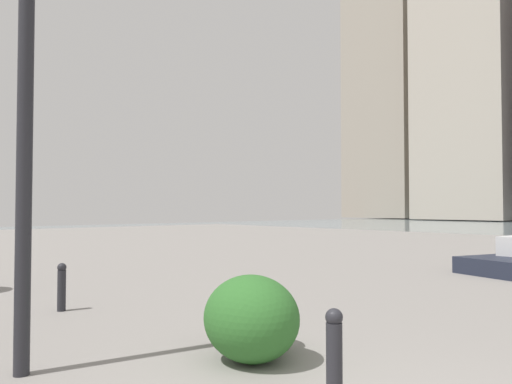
# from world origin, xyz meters

# --- Properties ---
(building_annex) EXTENTS (12.27, 12.41, 34.78)m
(building_annex) POSITION_xyz_m (29.46, -64.08, 17.39)
(building_annex) COLOR #B2A899
(building_annex) RESTS_ON ground
(building_highrise) EXTENTS (11.41, 10.34, 36.08)m
(building_highrise) POSITION_xyz_m (43.74, -65.82, 18.04)
(building_highrise) COLOR #9E9384
(building_highrise) RESTS_ON ground
(lamppost) EXTENTS (0.98, 0.28, 4.19)m
(lamppost) POSITION_xyz_m (3.33, 0.81, 2.78)
(lamppost) COLOR #232328
(lamppost) RESTS_ON ground
(bollard_near) EXTENTS (0.13, 0.13, 0.77)m
(bollard_near) POSITION_xyz_m (0.90, -0.62, 0.40)
(bollard_near) COLOR #232328
(bollard_near) RESTS_ON ground
(bollard_mid) EXTENTS (0.13, 0.13, 0.70)m
(bollard_mid) POSITION_xyz_m (5.92, -0.49, 0.37)
(bollard_mid) COLOR #232328
(bollard_mid) RESTS_ON ground
(shrub_low) EXTENTS (1.00, 0.90, 0.85)m
(shrub_low) POSITION_xyz_m (2.25, -0.99, 0.42)
(shrub_low) COLOR #2D6628
(shrub_low) RESTS_ON ground
(shrub_round) EXTENTS (0.64, 0.58, 0.54)m
(shrub_round) POSITION_xyz_m (2.57, -1.43, 0.27)
(shrub_round) COLOR #387533
(shrub_round) RESTS_ON ground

